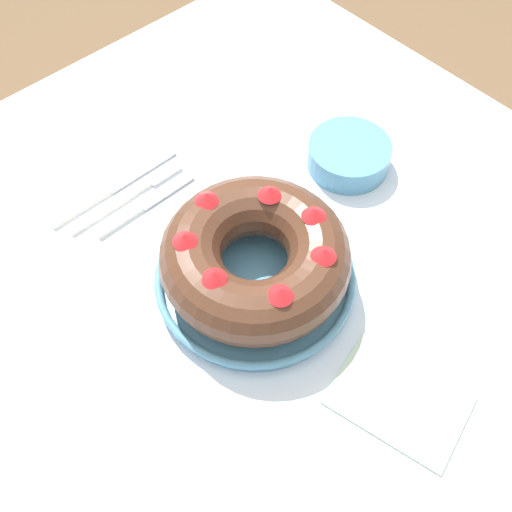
% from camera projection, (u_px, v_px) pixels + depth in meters
% --- Properties ---
extents(ground_plane, '(8.00, 8.00, 0.00)m').
position_uv_depth(ground_plane, '(262.00, 441.00, 1.49)').
color(ground_plane, brown).
extents(dining_table, '(1.28, 1.20, 0.72)m').
position_uv_depth(dining_table, '(266.00, 320.00, 0.95)').
color(dining_table, silver).
rests_on(dining_table, ground_plane).
extents(serving_dish, '(0.30, 0.30, 0.03)m').
position_uv_depth(serving_dish, '(256.00, 278.00, 0.88)').
color(serving_dish, '#518EB2').
rests_on(serving_dish, dining_table).
extents(bundt_cake, '(0.27, 0.27, 0.10)m').
position_uv_depth(bundt_cake, '(256.00, 256.00, 0.83)').
color(bundt_cake, '#4C2D1E').
rests_on(bundt_cake, serving_dish).
extents(fork, '(0.02, 0.22, 0.01)m').
position_uv_depth(fork, '(135.00, 192.00, 0.99)').
color(fork, white).
rests_on(fork, dining_table).
extents(serving_knife, '(0.02, 0.24, 0.01)m').
position_uv_depth(serving_knife, '(107.00, 192.00, 0.99)').
color(serving_knife, white).
rests_on(serving_knife, dining_table).
extents(cake_knife, '(0.02, 0.19, 0.01)m').
position_uv_depth(cake_knife, '(139.00, 208.00, 0.97)').
color(cake_knife, white).
rests_on(cake_knife, dining_table).
extents(side_bowl, '(0.14, 0.14, 0.05)m').
position_uv_depth(side_bowl, '(349.00, 155.00, 1.01)').
color(side_bowl, '#518EB2').
rests_on(side_bowl, dining_table).
extents(napkin, '(0.20, 0.16, 0.00)m').
position_uv_depth(napkin, '(399.00, 400.00, 0.79)').
color(napkin, '#B2D1B7').
rests_on(napkin, dining_table).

